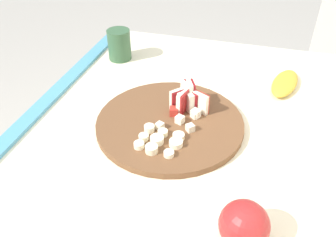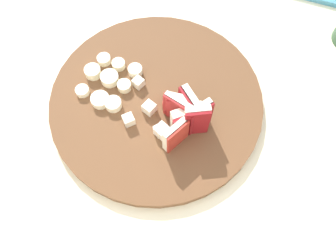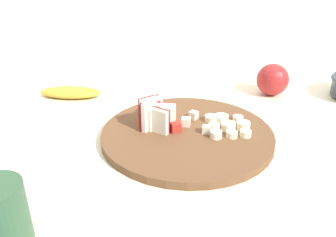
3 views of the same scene
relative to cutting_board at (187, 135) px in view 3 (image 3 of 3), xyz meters
name	(u,v)px [view 3 (image 3 of 3)]	position (x,y,z in m)	size (l,w,h in m)	color
tile_backsplash	(174,115)	(0.05, 0.45, -0.17)	(2.40, 0.04, 1.43)	silver
cutting_board	(187,135)	(0.00, 0.00, 0.00)	(0.35, 0.35, 0.02)	brown
apple_wedge_fan	(156,116)	(-0.06, 0.03, 0.04)	(0.08, 0.10, 0.06)	maroon
apple_dice_pile	(179,122)	(-0.01, 0.03, 0.02)	(0.09, 0.09, 0.02)	#B22D23
banana_slice_rows	(228,126)	(0.08, 0.00, 0.01)	(0.09, 0.10, 0.02)	white
banana_peel	(71,92)	(-0.26, 0.26, 0.00)	(0.16, 0.06, 0.03)	gold
small_jar	(0,217)	(-0.29, -0.25, 0.04)	(0.07, 0.07, 0.09)	#335638
whole_apple	(273,80)	(0.27, 0.20, 0.03)	(0.08, 0.08, 0.08)	#A32323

